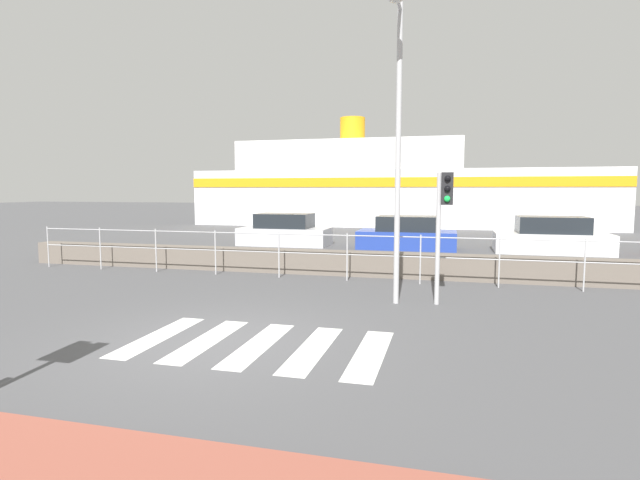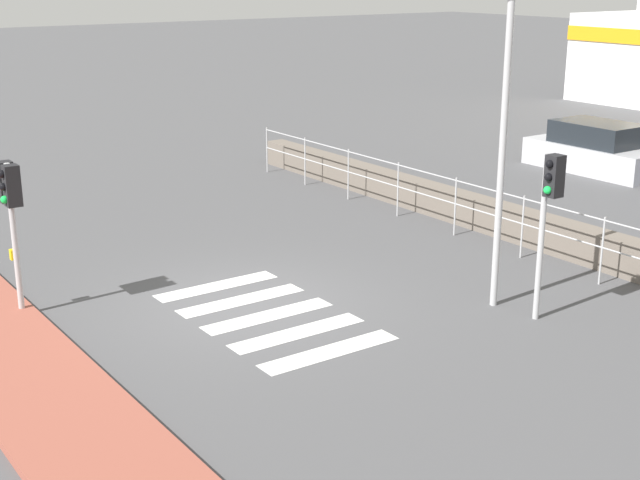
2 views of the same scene
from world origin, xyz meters
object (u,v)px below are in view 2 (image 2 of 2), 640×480
Objects in this scene: traffic_light_far at (549,200)px; traffic_light_near at (10,198)px; streetlamp at (498,82)px; parked_car_silver at (596,150)px.

traffic_light_near is at bearing -126.88° from traffic_light_far.
streetlamp is at bearing -162.75° from traffic_light_far.
parked_car_silver is at bearing 124.40° from traffic_light_far.
parked_car_silver is at bearing 95.75° from traffic_light_near.
traffic_light_near is 0.93× the size of traffic_light_far.
streetlamp is at bearing -60.19° from parked_car_silver.
streetlamp is (-0.97, -0.30, 1.81)m from traffic_light_far.
traffic_light_far is at bearing 53.12° from traffic_light_near.
traffic_light_far is (5.25, 7.00, 0.03)m from traffic_light_near.
traffic_light_far reaches higher than traffic_light_near.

